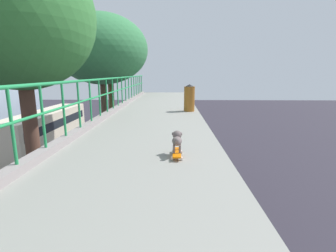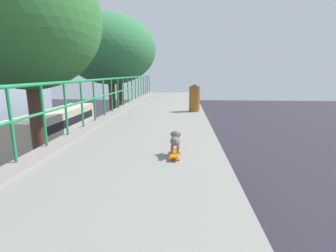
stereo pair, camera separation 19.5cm
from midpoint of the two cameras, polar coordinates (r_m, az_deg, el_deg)
The scene contains 7 objects.
city_bus at distance 24.13m, azimuth -23.84°, elevation -0.15°, with size 2.67×11.62×3.27m.
roadside_tree_mid at distance 9.17m, azimuth -29.10°, elevation 20.36°, with size 4.48×4.48×10.29m.
roadside_tree_far at distance 17.14m, azimuth -12.77°, elevation 16.53°, with size 5.88×5.88×10.19m.
roadside_tree_farthest at distance 19.53m, azimuth -11.05°, elevation 15.79°, with size 5.01×5.01×9.80m.
toy_skateboard at distance 4.07m, azimuth 2.99°, elevation -6.18°, with size 0.18×0.53×0.08m.
small_dog at distance 4.08m, azimuth 3.04°, elevation -3.04°, with size 0.18×0.39×0.32m.
litter_bin at distance 8.88m, azimuth 6.69°, elevation 6.45°, with size 0.38×0.38×0.95m.
Camera 2 is at (2.05, -1.56, 6.50)m, focal length 26.68 mm.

